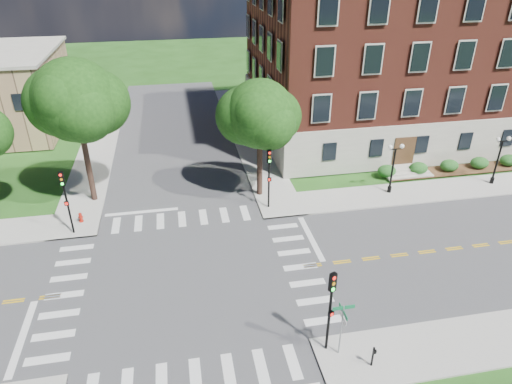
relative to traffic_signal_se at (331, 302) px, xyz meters
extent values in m
plane|color=#1F4814|center=(-6.66, 6.77, -3.19)|extent=(160.00, 160.00, 0.00)
cube|color=#3D3D3F|center=(-6.66, 6.77, -3.18)|extent=(90.00, 12.00, 0.01)
cube|color=#3D3D3F|center=(-6.66, 6.77, -3.18)|extent=(12.00, 90.00, 0.01)
cube|color=#9E9B93|center=(16.34, 14.52, -3.13)|extent=(34.00, 3.50, 0.12)
cube|color=#9E9B93|center=(1.09, 29.77, -3.13)|extent=(3.50, 34.00, 0.12)
cube|color=#9E9B93|center=(-14.41, 29.77, -3.13)|extent=(3.50, 34.00, 0.12)
cube|color=silver|center=(2.14, 9.77, -3.19)|extent=(0.40, 5.50, 0.00)
cube|color=#A6A292|center=(17.34, 28.77, -0.97)|extent=(30.00, 20.00, 4.20)
cube|color=maroon|center=(17.34, 28.77, 7.03)|extent=(29.55, 19.70, 11.80)
cube|color=#472D19|center=(13.34, 18.73, -1.37)|extent=(2.00, 0.10, 2.80)
cylinder|color=black|center=(-13.44, 18.17, -0.50)|extent=(0.44, 0.44, 5.14)
sphere|color=#153A0F|center=(-13.44, 18.17, 5.11)|extent=(6.09, 6.09, 6.09)
cylinder|color=black|center=(-0.21, 16.60, -0.97)|extent=(0.44, 0.44, 4.19)
sphere|color=#153A0F|center=(-0.21, 16.60, 3.77)|extent=(5.28, 5.28, 5.28)
cylinder|color=black|center=(0.00, 0.02, -1.17)|extent=(0.14, 0.14, 3.80)
cube|color=black|center=(0.00, 0.02, 1.23)|extent=(0.38, 0.33, 1.00)
cylinder|color=red|center=(0.00, -0.11, 1.56)|extent=(0.19, 0.12, 0.18)
cylinder|color=orange|center=(0.00, -0.11, 1.23)|extent=(0.19, 0.12, 0.18)
cylinder|color=#19E533|center=(0.00, -0.11, 0.90)|extent=(0.19, 0.12, 0.18)
cube|color=black|center=(0.00, -0.16, -0.57)|extent=(0.32, 0.23, 0.30)
cylinder|color=black|center=(0.07, 14.38, -1.17)|extent=(0.14, 0.14, 3.80)
cube|color=black|center=(0.07, 14.38, 1.23)|extent=(0.38, 0.33, 1.00)
cylinder|color=red|center=(0.07, 14.25, 1.56)|extent=(0.19, 0.12, 0.18)
cylinder|color=orange|center=(0.07, 14.25, 1.23)|extent=(0.19, 0.12, 0.18)
cylinder|color=#19E533|center=(0.07, 14.25, 0.90)|extent=(0.19, 0.12, 0.18)
cube|color=black|center=(0.07, 14.20, -0.57)|extent=(0.32, 0.23, 0.30)
cylinder|color=black|center=(-14.31, 13.43, -1.17)|extent=(0.14, 0.14, 3.80)
cube|color=black|center=(-14.31, 13.43, 1.23)|extent=(0.36, 0.28, 1.00)
cylinder|color=red|center=(-14.31, 13.30, 1.56)|extent=(0.19, 0.09, 0.18)
cylinder|color=orange|center=(-14.31, 13.30, 1.23)|extent=(0.19, 0.09, 0.18)
cylinder|color=#19E533|center=(-14.31, 13.30, 0.90)|extent=(0.19, 0.09, 0.18)
cube|color=black|center=(-14.31, 13.25, -0.57)|extent=(0.32, 0.18, 0.30)
cylinder|color=black|center=(10.37, 14.89, -2.82)|extent=(0.32, 0.32, 0.50)
cylinder|color=black|center=(10.37, 14.89, -1.17)|extent=(0.16, 0.16, 3.80)
cube|color=black|center=(10.37, 14.89, 0.78)|extent=(1.00, 0.06, 0.06)
sphere|color=white|center=(9.87, 14.89, 0.98)|extent=(0.36, 0.36, 0.36)
sphere|color=white|center=(10.87, 14.89, 0.98)|extent=(0.36, 0.36, 0.36)
cylinder|color=black|center=(19.71, 14.77, -2.82)|extent=(0.32, 0.32, 0.50)
cylinder|color=black|center=(19.71, 14.77, -1.17)|extent=(0.16, 0.16, 3.80)
cube|color=black|center=(19.71, 14.77, 0.78)|extent=(1.00, 0.06, 0.06)
sphere|color=white|center=(19.21, 14.77, 0.98)|extent=(0.36, 0.36, 0.36)
sphere|color=white|center=(20.21, 14.77, 0.98)|extent=(0.36, 0.36, 0.36)
cylinder|color=gray|center=(0.52, -0.39, -1.52)|extent=(0.07, 0.07, 3.10)
cube|color=#0D6C3A|center=(0.52, -0.39, -0.07)|extent=(1.10, 0.03, 0.20)
cube|color=#0D6C3A|center=(0.52, -0.39, -0.32)|extent=(0.03, 1.10, 0.20)
cube|color=silver|center=(0.57, -0.39, -0.77)|extent=(0.03, 0.75, 0.25)
cylinder|color=black|center=(1.84, -1.43, -2.47)|extent=(0.10, 0.10, 1.20)
cube|color=black|center=(1.84, -1.55, -2.02)|extent=(0.14, 0.08, 0.22)
cylinder|color=#A3170C|center=(-13.99, 14.83, -3.02)|extent=(0.32, 0.32, 0.10)
cylinder|color=#A3170C|center=(-13.99, 14.83, -2.77)|extent=(0.22, 0.22, 0.60)
sphere|color=#A3170C|center=(-13.99, 14.83, -2.44)|extent=(0.24, 0.24, 0.24)
cylinder|color=#A3170C|center=(-13.99, 14.83, -2.69)|extent=(0.35, 0.12, 0.12)
cylinder|color=#A3170C|center=(-13.99, 14.83, -2.69)|extent=(0.12, 0.35, 0.12)
camera|label=1|loc=(-6.55, -15.56, 15.08)|focal=32.00mm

